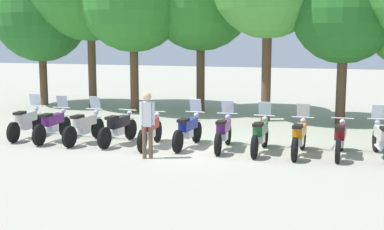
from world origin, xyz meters
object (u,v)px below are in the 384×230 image
Objects in this scene: motorcycle_4 at (150,130)px; motorcycle_8 at (299,136)px; motorcycle_1 at (53,124)px; motorcycle_5 at (188,130)px; motorcycle_10 at (382,139)px; motorcycle_9 at (340,138)px; motorcycle_2 at (85,126)px; tree_5 at (345,10)px; tree_0 at (41,15)px; motorcycle_6 at (224,132)px; motorcycle_0 at (26,122)px; motorcycle_3 at (118,127)px; person_0 at (147,119)px; motorcycle_7 at (260,134)px.

motorcycle_8 is (4.33, 0.23, 0.01)m from motorcycle_4.
motorcycle_1 is 1.00× the size of motorcycle_5.
motorcycle_9 is at bearing 91.00° from motorcycle_10.
motorcycle_2 is 10.09m from tree_5.
motorcycle_6 is at bearing -33.34° from tree_0.
motorcycle_5 is at bearing -80.33° from motorcycle_4.
motorcycle_1 and motorcycle_10 have the same top height.
motorcycle_9 is at bearing -91.95° from motorcycle_6.
motorcycle_0 reaches higher than motorcycle_3.
motorcycle_1 is 1.00× the size of motorcycle_2.
motorcycle_5 is 4.33m from motorcycle_9.
motorcycle_1 is 9.75m from tree_0.
motorcycle_10 is 0.36× the size of tree_5.
motorcycle_1 is 0.36× the size of tree_5.
motorcycle_3 is 1.00× the size of motorcycle_8.
person_0 is (0.52, -1.47, 0.57)m from motorcycle_4.
motorcycle_6 is 1.09m from motorcycle_7.
motorcycle_5 is at bearing 83.79° from motorcycle_10.
tree_0 reaches higher than motorcycle_1.
motorcycle_2 is at bearing 86.38° from motorcycle_4.
tree_5 is (7.39, 5.81, 3.65)m from motorcycle_2.
motorcycle_1 is at bearing -104.69° from motorcycle_0.
person_0 is (-2.73, -1.69, 0.55)m from motorcycle_7.
motorcycle_1 is 1.22× the size of person_0.
motorcycle_0 is at bearing -60.37° from tree_0.
tree_0 is at bearing 28.02° from person_0.
motorcycle_4 and motorcycle_9 have the same top height.
motorcycle_3 is at bearing -87.65° from motorcycle_1.
motorcycle_2 is 3.07m from person_0.
motorcycle_4 is 1.00× the size of motorcycle_6.
person_0 is at bearing -114.02° from motorcycle_2.
person_0 is at bearing 165.12° from motorcycle_5.
motorcycle_4 is at bearing 1.70° from person_0.
motorcycle_3 is 1.00× the size of motorcycle_9.
motorcycle_9 is 0.36× the size of tree_5.
motorcycle_3 is at bearing 98.73° from motorcycle_5.
motorcycle_6 is 0.36× the size of tree_5.
tree_0 is 1.06× the size of tree_5.
motorcycle_6 is 7.26m from tree_5.
motorcycle_8 is 0.34× the size of tree_0.
tree_5 is (0.91, 5.53, 3.65)m from motorcycle_8.
motorcycle_7 is 0.36× the size of tree_5.
motorcycle_9 is (9.74, 0.33, -0.01)m from motorcycle_0.
motorcycle_1 is at bearing 98.32° from motorcycle_5.
tree_5 is (13.66, -1.50, -0.08)m from tree_0.
tree_5 is at bearing -19.27° from motorcycle_7.
motorcycle_1 is at bearing 95.03° from motorcycle_9.
motorcycle_1 is 10.94m from tree_5.
motorcycle_2 is 8.67m from motorcycle_10.
motorcycle_3 is 1.22× the size of person_0.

